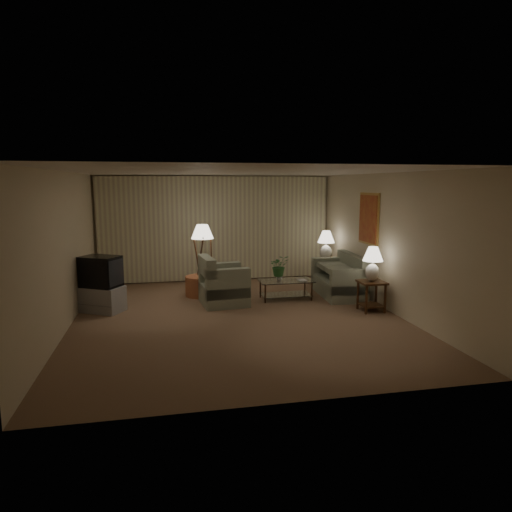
{
  "coord_description": "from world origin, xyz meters",
  "views": [
    {
      "loc": [
        -1.34,
        -8.22,
        2.49
      ],
      "look_at": [
        0.48,
        0.6,
        1.06
      ],
      "focal_mm": 32.0,
      "sensor_mm": 36.0,
      "label": 1
    }
  ],
  "objects": [
    {
      "name": "side_table_far",
      "position": [
        2.65,
        2.48,
        0.39
      ],
      "size": [
        0.46,
        0.39,
        0.6
      ],
      "color": "#3B2310",
      "rests_on": "ground"
    },
    {
      "name": "book",
      "position": [
        1.5,
        1.03,
        0.42
      ],
      "size": [
        0.19,
        0.25,
        0.02
      ],
      "primitive_type": "imported",
      "rotation": [
        0.0,
        0.0,
        0.07
      ],
      "color": "olive",
      "rests_on": "coffee_table"
    },
    {
      "name": "vase",
      "position": [
        1.1,
        1.13,
        0.48
      ],
      "size": [
        0.16,
        0.16,
        0.14
      ],
      "primitive_type": "imported",
      "rotation": [
        0.0,
        0.0,
        -0.24
      ],
      "color": "white",
      "rests_on": "coffee_table"
    },
    {
      "name": "side_table_near",
      "position": [
        2.65,
        -0.12,
        0.4
      ],
      "size": [
        0.49,
        0.49,
        0.6
      ],
      "color": "#3B2310",
      "rests_on": "ground"
    },
    {
      "name": "crt_tv",
      "position": [
        -2.55,
        0.92,
        0.8
      ],
      "size": [
        1.14,
        1.11,
        0.6
      ],
      "primitive_type": "cube",
      "rotation": [
        0.0,
        0.0,
        -0.53
      ],
      "color": "black",
      "rests_on": "tv_cabinet"
    },
    {
      "name": "coffee_table",
      "position": [
        1.25,
        1.13,
        0.28
      ],
      "size": [
        1.16,
        0.63,
        0.41
      ],
      "color": "silver",
      "rests_on": "ground"
    },
    {
      "name": "floor_lamp",
      "position": [
        -0.46,
        2.13,
        0.82
      ],
      "size": [
        0.51,
        0.51,
        1.57
      ],
      "color": "#3B2310",
      "rests_on": "ground"
    },
    {
      "name": "ottoman",
      "position": [
        -0.55,
        1.81,
        0.22
      ],
      "size": [
        0.85,
        0.85,
        0.45
      ],
      "primitive_type": "cylinder",
      "rotation": [
        0.0,
        0.0,
        -0.32
      ],
      "color": "#A86639",
      "rests_on": "ground"
    },
    {
      "name": "flowers",
      "position": [
        1.1,
        1.13,
        0.78
      ],
      "size": [
        0.41,
        0.36,
        0.46
      ],
      "primitive_type": "imported",
      "rotation": [
        0.0,
        0.0,
        -0.01
      ],
      "color": "#327032",
      "rests_on": "vase"
    },
    {
      "name": "table_lamp_far",
      "position": [
        2.65,
        2.48,
        1.03
      ],
      "size": [
        0.42,
        0.42,
        0.73
      ],
      "color": "white",
      "rests_on": "side_table_far"
    },
    {
      "name": "tv_cabinet",
      "position": [
        -2.55,
        0.92,
        0.25
      ],
      "size": [
        1.24,
        1.2,
        0.5
      ],
      "primitive_type": "cube",
      "rotation": [
        0.0,
        0.0,
        -0.53
      ],
      "color": "#9B9B9D",
      "rests_on": "ground"
    },
    {
      "name": "ground",
      "position": [
        0.0,
        0.0,
        0.0
      ],
      "size": [
        7.0,
        7.0,
        0.0
      ],
      "primitive_type": "plane",
      "color": "brown",
      "rests_on": "ground"
    },
    {
      "name": "table_lamp_near",
      "position": [
        2.65,
        -0.12,
        1.0
      ],
      "size": [
        0.39,
        0.39,
        0.68
      ],
      "color": "white",
      "rests_on": "side_table_near"
    },
    {
      "name": "armchair",
      "position": [
        -0.13,
        1.0,
        0.4
      ],
      "size": [
        1.13,
        1.09,
        0.8
      ],
      "rotation": [
        0.0,
        0.0,
        1.67
      ],
      "color": "gray",
      "rests_on": "ground"
    },
    {
      "name": "room_shell",
      "position": [
        0.02,
        1.51,
        1.75
      ],
      "size": [
        6.04,
        7.02,
        2.72
      ],
      "color": "beige",
      "rests_on": "ground"
    },
    {
      "name": "sofa",
      "position": [
        2.5,
        1.23,
        0.37
      ],
      "size": [
        1.75,
        1.03,
        0.73
      ],
      "rotation": [
        0.0,
        0.0,
        -1.63
      ],
      "color": "gray",
      "rests_on": "ground"
    }
  ]
}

